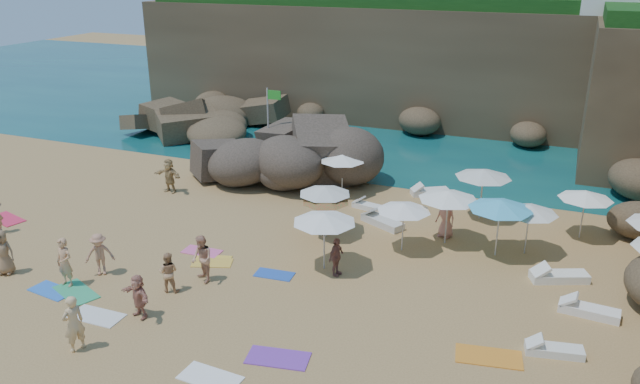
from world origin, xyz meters
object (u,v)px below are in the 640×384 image
at_px(person_stand_1, 168,272).
at_px(person_stand_3, 336,257).
at_px(flag_pole, 270,117).
at_px(person_stand_5, 169,176).
at_px(parasol_2, 448,195).
at_px(person_stand_4, 446,217).
at_px(person_stand_2, 281,160).
at_px(rock_outcrop, 290,176).
at_px(lounger_0, 430,192).
at_px(person_stand_6, 73,323).
at_px(parasol_0, 325,190).
at_px(parasol_1, 483,173).

relative_size(person_stand_1, person_stand_3, 1.00).
distance_m(flag_pole, person_stand_5, 6.84).
distance_m(parasol_2, person_stand_4, 1.38).
height_order(person_stand_2, person_stand_5, person_stand_5).
xyz_separation_m(flag_pole, person_stand_5, (-2.78, -5.93, -1.95)).
bearing_deg(rock_outcrop, person_stand_1, -84.63).
height_order(lounger_0, person_stand_4, person_stand_4).
bearing_deg(person_stand_4, person_stand_2, -179.66).
xyz_separation_m(flag_pole, person_stand_2, (1.20, -1.27, -2.04)).
xyz_separation_m(parasol_2, person_stand_5, (-14.16, 0.69, -1.26)).
height_order(rock_outcrop, person_stand_4, person_stand_4).
distance_m(person_stand_4, person_stand_6, 15.14).
xyz_separation_m(parasol_0, parasol_1, (5.99, 4.08, 0.23)).
distance_m(person_stand_2, person_stand_5, 6.13).
xyz_separation_m(rock_outcrop, person_stand_1, (1.22, -12.93, 0.75)).
bearing_deg(person_stand_5, flag_pole, 71.01).
distance_m(flag_pole, parasol_0, 9.85).
bearing_deg(person_stand_4, parasol_1, 93.28).
distance_m(person_stand_4, person_stand_5, 14.02).
height_order(person_stand_2, person_stand_3, person_stand_2).
relative_size(rock_outcrop, parasol_2, 3.00).
relative_size(parasol_1, person_stand_1, 1.67).
height_order(parasol_1, person_stand_1, parasol_1).
xyz_separation_m(parasol_2, lounger_0, (-1.86, 5.33, -1.99)).
relative_size(person_stand_4, person_stand_6, 0.98).
xyz_separation_m(person_stand_1, person_stand_6, (-0.52, -4.06, 0.17)).
bearing_deg(parasol_2, flag_pole, 149.78).
distance_m(parasol_0, parasol_2, 5.14).
bearing_deg(rock_outcrop, parasol_0, -53.79).
bearing_deg(flag_pole, parasol_2, -30.22).
xyz_separation_m(lounger_0, person_stand_1, (-6.45, -13.06, 0.61)).
relative_size(parasol_1, person_stand_2, 1.58).
bearing_deg(parasol_1, person_stand_4, -112.36).
bearing_deg(parasol_2, person_stand_3, -126.47).
distance_m(person_stand_1, person_stand_2, 13.22).
height_order(rock_outcrop, person_stand_3, person_stand_3).
bearing_deg(person_stand_3, lounger_0, 3.91).
bearing_deg(lounger_0, parasol_0, -148.62).
xyz_separation_m(person_stand_1, person_stand_3, (5.09, 3.38, 0.00)).
height_order(flag_pole, person_stand_4, flag_pole).
height_order(parasol_1, person_stand_5, parasol_1).
bearing_deg(person_stand_4, person_stand_5, -154.70).
bearing_deg(rock_outcrop, person_stand_3, -56.57).
relative_size(parasol_0, person_stand_5, 1.27).
relative_size(parasol_1, person_stand_3, 1.66).
xyz_separation_m(flag_pole, person_stand_1, (3.07, -14.36, -2.08)).
relative_size(parasol_1, lounger_0, 1.32).
bearing_deg(person_stand_1, person_stand_4, -150.93).
relative_size(person_stand_2, person_stand_5, 0.90).
relative_size(person_stand_3, person_stand_6, 0.82).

